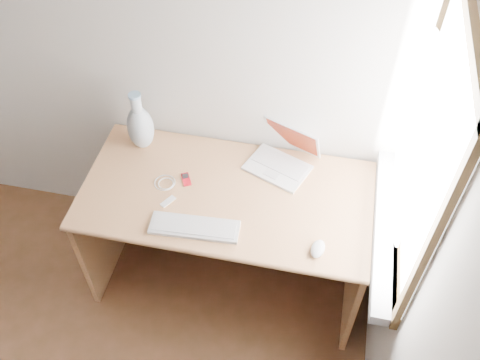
% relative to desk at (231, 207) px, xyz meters
% --- Properties ---
extents(back_wall, '(3.50, 0.04, 2.60)m').
position_rel_desk_xyz_m(back_wall, '(-0.93, 0.29, 0.77)').
color(back_wall, beige).
rests_on(back_wall, floor).
extents(window, '(0.11, 0.99, 1.10)m').
position_rel_desk_xyz_m(window, '(0.78, -0.16, 0.74)').
color(window, white).
rests_on(window, right_wall).
extents(desk, '(1.42, 0.71, 0.75)m').
position_rel_desk_xyz_m(desk, '(0.00, 0.00, 0.00)').
color(desk, tan).
rests_on(desk, floor).
extents(laptop, '(0.36, 0.35, 0.21)m').
position_rel_desk_xyz_m(laptop, '(0.22, 0.16, 0.26)').
color(laptop, white).
rests_on(laptop, desk).
extents(external_keyboard, '(0.42, 0.15, 0.02)m').
position_rel_desk_xyz_m(external_keyboard, '(-0.10, -0.32, 0.23)').
color(external_keyboard, silver).
rests_on(external_keyboard, desk).
extents(mouse, '(0.08, 0.11, 0.04)m').
position_rel_desk_xyz_m(mouse, '(0.47, -0.33, 0.23)').
color(mouse, white).
rests_on(mouse, desk).
extents(ipod, '(0.07, 0.09, 0.01)m').
position_rel_desk_xyz_m(ipod, '(-0.21, -0.04, 0.22)').
color(ipod, '#AA0B18').
rests_on(ipod, desk).
extents(cable_coil, '(0.12, 0.12, 0.01)m').
position_rel_desk_xyz_m(cable_coil, '(-0.31, -0.09, 0.22)').
color(cable_coil, silver).
rests_on(cable_coil, desk).
extents(remote, '(0.07, 0.08, 0.01)m').
position_rel_desk_xyz_m(remote, '(-0.26, -0.20, 0.22)').
color(remote, silver).
rests_on(remote, desk).
extents(vase, '(0.13, 0.13, 0.35)m').
position_rel_desk_xyz_m(vase, '(-0.50, 0.14, 0.36)').
color(vase, '#B1BECC').
rests_on(vase, desk).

